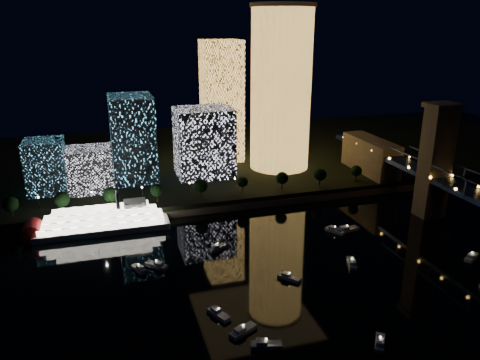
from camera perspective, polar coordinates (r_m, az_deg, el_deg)
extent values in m
plane|color=black|center=(154.42, 13.83, -13.85)|extent=(520.00, 520.00, 0.00)
cube|color=black|center=(290.55, -1.92, 2.90)|extent=(420.00, 160.00, 5.00)
cube|color=#6B5E4C|center=(220.13, 3.25, -2.68)|extent=(420.00, 6.00, 3.00)
cylinder|color=#EAA94B|center=(253.53, 4.99, 10.77)|extent=(32.00, 32.00, 83.76)
cylinder|color=#6B5E4C|center=(251.24, 5.28, 20.50)|extent=(34.00, 34.00, 2.00)
cube|color=#EAA94B|center=(269.37, -2.25, 9.54)|extent=(21.21, 21.21, 67.49)
cube|color=white|center=(243.45, -4.42, 4.62)|extent=(28.61, 24.21, 35.22)
cube|color=#54B9E5|center=(242.23, -12.93, 5.02)|extent=(21.28, 27.66, 42.55)
cube|color=white|center=(233.19, -17.76, 1.27)|extent=(20.68, 18.80, 20.68)
cube|color=#54B9E5|center=(238.35, -22.59, 1.60)|extent=(17.69, 19.46, 24.76)
cube|color=#6B5E4C|center=(217.72, 22.68, 1.87)|extent=(11.00, 9.00, 48.00)
cube|color=#6B5E4C|center=(212.45, 23.52, 8.33)|extent=(13.00, 11.00, 2.00)
cube|color=#6B5E4C|center=(259.92, 15.56, 2.36)|extent=(12.00, 40.00, 23.00)
cube|color=navy|center=(205.11, 23.90, -0.01)|extent=(0.50, 0.50, 7.00)
cube|color=navy|center=(222.89, 20.02, 1.90)|extent=(0.50, 0.50, 7.00)
sphere|color=#F3A035|center=(211.82, 22.21, 0.30)|extent=(1.20, 1.20, 1.20)
sphere|color=#F3A035|center=(246.76, 15.84, 3.48)|extent=(1.20, 1.20, 1.20)
cube|color=silver|center=(201.15, -16.34, -5.64)|extent=(53.75, 12.74, 2.68)
cube|color=white|center=(200.13, -16.40, -4.97)|extent=(49.27, 11.59, 2.46)
cube|color=white|center=(199.19, -16.47, -4.32)|extent=(44.79, 10.43, 2.46)
cube|color=white|center=(198.27, -16.53, -3.66)|extent=(38.07, 9.26, 2.46)
cube|color=silver|center=(197.58, -12.71, -2.75)|extent=(9.00, 6.78, 2.01)
cylinder|color=black|center=(194.46, -14.68, -2.48)|extent=(1.56, 1.56, 6.71)
cylinder|color=black|center=(198.65, -14.73, -2.03)|extent=(1.56, 1.56, 6.71)
cylinder|color=maroon|center=(202.87, -23.99, -5.73)|extent=(7.91, 10.12, 7.82)
cube|color=silver|center=(191.62, 26.38, -8.44)|extent=(8.18, 6.16, 1.20)
cube|color=silver|center=(190.11, 26.32, -8.27)|extent=(3.45, 3.18, 1.00)
sphere|color=white|center=(190.78, 26.47, -7.90)|extent=(0.36, 0.36, 0.36)
cube|color=silver|center=(131.38, 3.24, -19.46)|extent=(8.70, 4.66, 1.20)
cube|color=silver|center=(130.61, 2.67, -19.10)|extent=(3.35, 2.82, 1.00)
sphere|color=white|center=(130.16, 3.25, -18.77)|extent=(0.36, 0.36, 0.36)
cube|color=silver|center=(172.90, 13.47, -9.83)|extent=(5.25, 8.58, 1.20)
cube|color=silver|center=(171.32, 13.57, -9.70)|extent=(2.98, 3.42, 1.00)
sphere|color=white|center=(171.97, 13.52, -9.24)|extent=(0.36, 0.36, 0.36)
cube|color=silver|center=(178.70, -2.76, -8.30)|extent=(7.76, 5.61, 1.20)
cube|color=silver|center=(177.54, -3.04, -8.10)|extent=(3.23, 2.95, 1.00)
sphere|color=white|center=(177.80, -2.77, -7.73)|extent=(0.36, 0.36, 0.36)
cube|color=silver|center=(136.00, 0.40, -17.91)|extent=(8.77, 6.31, 1.20)
cube|color=silver|center=(134.64, -0.01, -17.76)|extent=(3.65, 3.32, 1.00)
sphere|color=white|center=(134.82, 0.40, -17.23)|extent=(0.36, 0.36, 0.36)
cube|color=silver|center=(137.08, 16.67, -18.49)|extent=(6.29, 7.52, 1.20)
cube|color=silver|center=(135.53, 16.69, -18.40)|extent=(3.11, 3.27, 1.00)
sphere|color=white|center=(135.91, 16.75, -17.82)|extent=(0.36, 0.36, 0.36)
cube|color=silver|center=(196.21, 11.50, -6.10)|extent=(6.58, 8.32, 1.20)
cube|color=silver|center=(196.29, 11.21, -5.72)|extent=(3.33, 3.56, 1.00)
sphere|color=white|center=(195.39, 11.54, -5.57)|extent=(0.36, 0.36, 0.36)
cube|color=silver|center=(168.28, -12.23, -10.57)|extent=(5.06, 7.11, 1.20)
cube|color=silver|center=(166.97, -12.07, -10.38)|extent=(2.68, 2.95, 1.00)
sphere|color=white|center=(167.33, -12.28, -9.97)|extent=(0.36, 0.36, 0.36)
cube|color=silver|center=(160.35, 6.04, -11.79)|extent=(7.17, 7.54, 1.20)
cube|color=silver|center=(160.22, 5.66, -11.35)|extent=(3.37, 3.42, 1.00)
sphere|color=white|center=(159.34, 6.06, -11.17)|extent=(0.36, 0.36, 0.36)
cube|color=silver|center=(198.46, 12.92, -5.91)|extent=(10.42, 4.58, 1.20)
cube|color=silver|center=(197.15, 12.59, -5.70)|extent=(3.85, 3.08, 1.00)
sphere|color=white|center=(197.65, 12.97, -5.38)|extent=(0.36, 0.36, 0.36)
cube|color=silver|center=(169.41, -10.14, -10.21)|extent=(7.73, 7.80, 1.20)
cube|color=silver|center=(168.17, -9.83, -10.00)|extent=(3.58, 3.59, 1.00)
sphere|color=white|center=(168.46, -10.18, -9.62)|extent=(0.36, 0.36, 0.36)
cube|color=silver|center=(142.41, -2.62, -16.04)|extent=(5.98, 8.52, 1.20)
cube|color=silver|center=(142.57, -2.95, -15.46)|extent=(3.18, 3.52, 1.00)
sphere|color=white|center=(141.28, -2.63, -15.37)|extent=(0.36, 0.36, 0.36)
cylinder|color=black|center=(215.88, -26.06, -3.53)|extent=(0.70, 0.70, 4.00)
sphere|color=black|center=(214.69, -26.20, -2.66)|extent=(6.51, 6.51, 6.51)
cylinder|color=black|center=(213.10, -20.78, -3.08)|extent=(0.70, 0.70, 4.00)
sphere|color=black|center=(211.90, -20.89, -2.20)|extent=(6.68, 6.68, 6.68)
cylinder|color=black|center=(212.18, -15.41, -2.60)|extent=(0.70, 0.70, 4.00)
sphere|color=black|center=(210.97, -15.49, -1.71)|extent=(6.60, 6.60, 6.60)
cylinder|color=black|center=(213.14, -10.05, -2.10)|extent=(0.70, 0.70, 4.00)
sphere|color=black|center=(211.94, -10.10, -1.21)|extent=(6.01, 6.01, 6.01)
cylinder|color=black|center=(215.96, -4.78, -1.58)|extent=(0.70, 0.70, 4.00)
sphere|color=black|center=(214.77, -4.80, -0.71)|extent=(6.37, 6.37, 6.37)
cylinder|color=black|center=(220.56, 0.31, -1.07)|extent=(0.70, 0.70, 4.00)
sphere|color=black|center=(219.39, 0.31, -0.21)|extent=(5.19, 5.19, 5.19)
cylinder|color=black|center=(226.83, 5.15, -0.58)|extent=(0.70, 0.70, 4.00)
sphere|color=black|center=(225.70, 5.18, 0.26)|extent=(5.98, 5.98, 5.98)
cylinder|color=black|center=(234.65, 9.70, -0.12)|extent=(0.70, 0.70, 4.00)
sphere|color=black|center=(233.56, 9.75, 0.70)|extent=(6.33, 6.33, 6.33)
cylinder|color=black|center=(243.87, 13.93, 0.32)|extent=(0.70, 0.70, 4.00)
sphere|color=black|center=(242.81, 13.99, 1.10)|extent=(5.53, 5.53, 5.53)
cylinder|color=black|center=(219.66, -23.30, -2.62)|extent=(0.24, 0.24, 5.00)
sphere|color=#FFCC7F|center=(218.73, -23.39, -1.94)|extent=(0.70, 0.70, 0.70)
cylinder|color=black|center=(217.77, -17.57, -2.11)|extent=(0.24, 0.24, 5.00)
sphere|color=#FFCC7F|center=(216.83, -17.64, -1.42)|extent=(0.70, 0.70, 0.70)
cylinder|color=black|center=(218.10, -11.81, -1.58)|extent=(0.24, 0.24, 5.00)
sphere|color=#FFCC7F|center=(217.16, -11.86, -0.89)|extent=(0.70, 0.70, 0.70)
cylinder|color=black|center=(220.63, -6.12, -1.04)|extent=(0.24, 0.24, 5.00)
sphere|color=#FFCC7F|center=(219.70, -6.15, -0.35)|extent=(0.70, 0.70, 0.70)
cylinder|color=black|center=(225.28, -0.62, -0.51)|extent=(0.24, 0.24, 5.00)
sphere|color=#FFCC7F|center=(224.38, -0.62, 0.17)|extent=(0.70, 0.70, 0.70)
cylinder|color=black|center=(231.94, 4.61, 0.00)|extent=(0.24, 0.24, 5.00)
sphere|color=#FFCC7F|center=(231.06, 4.63, 0.66)|extent=(0.70, 0.70, 0.70)
cylinder|color=black|center=(240.44, 9.51, 0.48)|extent=(0.24, 0.24, 5.00)
sphere|color=#FFCC7F|center=(239.59, 9.55, 1.12)|extent=(0.70, 0.70, 0.70)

